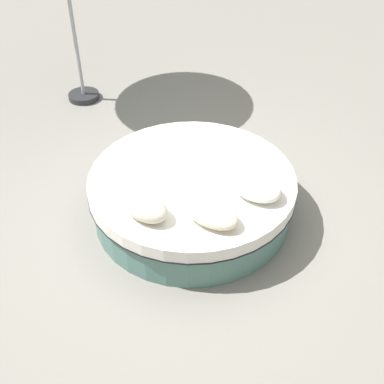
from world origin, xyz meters
name	(u,v)px	position (x,y,z in m)	size (l,w,h in m)	color
ground_plane	(192,214)	(0.00, 0.00, 0.00)	(16.00, 16.00, 0.00)	gray
round_bed	(192,195)	(0.00, 0.00, 0.26)	(2.11, 2.11, 0.50)	#4C726B
throw_pillow_0	(146,208)	(0.01, -0.72, 0.60)	(0.46, 0.30, 0.20)	beige
throw_pillow_1	(211,213)	(0.52, -0.42, 0.59)	(0.54, 0.32, 0.17)	beige
throw_pillow_2	(256,188)	(0.66, 0.13, 0.59)	(0.50, 0.36, 0.18)	white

